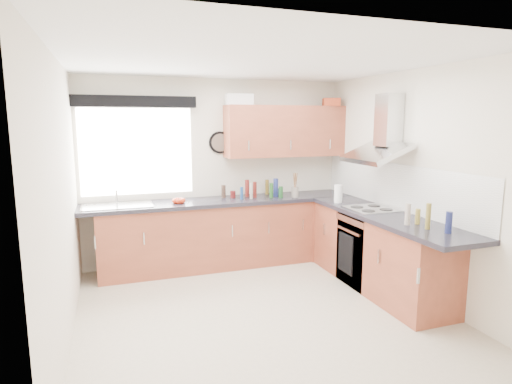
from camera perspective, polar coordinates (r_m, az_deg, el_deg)
name	(u,v)px	position (r m, az deg, el deg)	size (l,w,h in m)	color
ground_plane	(260,311)	(4.59, 0.53, -15.54)	(3.60, 3.60, 0.00)	beige
ceiling	(260,61)	(4.20, 0.58, 17.11)	(3.60, 3.60, 0.02)	white
wall_back	(217,172)	(5.93, -5.29, 2.72)	(3.60, 0.02, 2.50)	silver
wall_front	(361,238)	(2.63, 13.87, -6.02)	(3.60, 0.02, 2.50)	silver
wall_left	(61,203)	(4.00, -24.52, -1.33)	(0.02, 3.60, 2.50)	silver
wall_right	(411,183)	(5.11, 19.96, 1.11)	(0.02, 3.60, 2.50)	silver
window	(137,152)	(5.74, -15.59, 5.20)	(1.40, 0.02, 1.10)	white
window_blind	(135,101)	(5.64, -15.82, 11.54)	(1.50, 0.18, 0.14)	black
splashback	(393,186)	(5.34, 17.82, 0.81)	(0.01, 3.00, 0.54)	white
base_cab_back	(215,235)	(5.78, -5.44, -5.73)	(3.00, 0.58, 0.86)	brown
base_cab_corner	(322,226)	(6.33, 8.84, -4.47)	(0.60, 0.60, 0.86)	brown
base_cab_right	(378,252)	(5.23, 15.91, -7.72)	(0.58, 2.10, 0.86)	brown
worktop_back	(222,201)	(5.70, -4.51, -1.25)	(3.60, 0.62, 0.05)	black
worktop_right	(387,217)	(4.99, 17.03, -3.18)	(0.62, 2.42, 0.05)	black
sink	(117,203)	(5.51, -18.03, -1.37)	(0.84, 0.46, 0.10)	silver
oven	(369,249)	(5.34, 14.90, -7.36)	(0.56, 0.58, 0.85)	black
hob_plate	(371,209)	(5.22, 15.12, -2.18)	(0.52, 0.52, 0.01)	silver
extractor_hood	(382,136)	(5.18, 16.45, 7.19)	(0.52, 0.78, 0.66)	silver
upper_cabinets	(285,131)	(6.02, 3.93, 8.09)	(1.70, 0.35, 0.70)	brown
washing_machine	(186,241)	(5.73, -9.38, -6.44)	(0.52, 0.51, 0.77)	white
wall_clock	(220,143)	(5.87, -4.78, 6.59)	(0.30, 0.30, 0.04)	black
casserole	(238,100)	(5.90, -2.35, 12.20)	(0.36, 0.26, 0.15)	white
storage_box	(331,102)	(6.22, 10.01, 11.73)	(0.23, 0.19, 0.11)	#AF3A1C
utensil_pot	(295,192)	(5.86, 5.22, -0.03)	(0.10, 0.10, 0.14)	gray
kitchen_roll	(338,194)	(5.55, 10.91, -0.23)	(0.10, 0.10, 0.23)	white
tomato_cluster	(179,201)	(5.50, -10.27, -1.15)	(0.15, 0.15, 0.07)	red
jar_0	(267,187)	(6.07, 1.48, 0.68)	(0.05, 0.05, 0.21)	brown
jar_1	(247,188)	(5.88, -1.20, 0.50)	(0.06, 0.06, 0.23)	maroon
jar_2	(242,193)	(5.67, -1.93, -0.17)	(0.04, 0.04, 0.17)	navy
jar_3	(224,191)	(5.82, -4.36, 0.08)	(0.06, 0.06, 0.17)	#3C2A21
jar_4	(251,191)	(5.72, -0.64, 0.12)	(0.04, 0.04, 0.21)	#A49A8C
jar_5	(281,192)	(5.81, 3.33, -0.02)	(0.06, 0.06, 0.15)	#17431D
jar_6	(233,194)	(5.81, -3.10, -0.31)	(0.07, 0.07, 0.09)	#501111
jar_7	(255,190)	(5.80, -0.16, 0.31)	(0.05, 0.05, 0.22)	#571712
jar_8	(271,190)	(5.80, 2.05, 0.21)	(0.05, 0.05, 0.20)	#1E4F1C
jar_9	(276,187)	(5.90, 2.65, 0.61)	(0.07, 0.07, 0.25)	navy
jar_10	(281,192)	(6.03, 3.29, 0.04)	(0.07, 0.07, 0.09)	navy
bottle_0	(428,216)	(4.43, 21.98, -3.02)	(0.05, 0.05, 0.25)	olive
bottle_1	(408,214)	(4.55, 19.58, -2.81)	(0.05, 0.05, 0.22)	#B1A497
bottle_2	(418,216)	(4.62, 20.75, -3.07)	(0.05, 0.05, 0.15)	#A69139
bottle_3	(449,222)	(4.35, 24.31, -3.72)	(0.06, 0.06, 0.20)	navy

